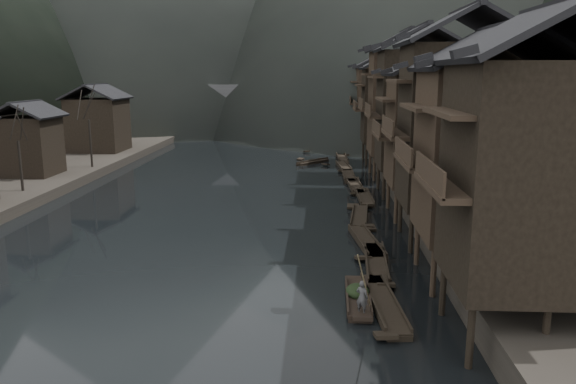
{
  "coord_description": "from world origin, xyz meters",
  "views": [
    {
      "loc": [
        8.39,
        -30.28,
        11.01
      ],
      "look_at": [
        6.2,
        9.71,
        2.5
      ],
      "focal_mm": 35.0,
      "sensor_mm": 36.0,
      "label": 1
    }
  ],
  "objects": [
    {
      "name": "water",
      "position": [
        0.0,
        0.0,
        0.0
      ],
      "size": [
        300.0,
        300.0,
        0.0
      ],
      "primitive_type": "plane",
      "color": "black",
      "rests_on": "ground"
    },
    {
      "name": "right_bank",
      "position": [
        35.0,
        40.0,
        0.9
      ],
      "size": [
        40.0,
        200.0,
        1.8
      ],
      "primitive_type": "cube",
      "color": "#2D2823",
      "rests_on": "ground"
    },
    {
      "name": "stilt_houses",
      "position": [
        17.28,
        19.38,
        8.97
      ],
      "size": [
        9.0,
        67.6,
        15.63
      ],
      "color": "black",
      "rests_on": "ground"
    },
    {
      "name": "left_houses",
      "position": [
        -20.5,
        20.12,
        5.66
      ],
      "size": [
        8.1,
        53.2,
        8.73
      ],
      "color": "black",
      "rests_on": "left_bank"
    },
    {
      "name": "moored_sampans",
      "position": [
        11.81,
        23.53,
        0.2
      ],
      "size": [
        2.85,
        66.0,
        0.47
      ],
      "color": "black",
      "rests_on": "water"
    },
    {
      "name": "midriver_boats",
      "position": [
        7.71,
        44.89,
        0.2
      ],
      "size": [
        4.23,
        17.18,
        0.45
      ],
      "color": "black",
      "rests_on": "water"
    },
    {
      "name": "stone_bridge",
      "position": [
        -0.0,
        72.0,
        5.11
      ],
      "size": [
        40.0,
        6.0,
        9.0
      ],
      "color": "#4C4C4F",
      "rests_on": "ground"
    },
    {
      "name": "hero_sampan",
      "position": [
        10.41,
        -4.29,
        0.2
      ],
      "size": [
        1.24,
        5.37,
        0.44
      ],
      "color": "black",
      "rests_on": "water"
    },
    {
      "name": "cargo_heap",
      "position": [
        10.4,
        -4.04,
        0.79
      ],
      "size": [
        1.18,
        1.54,
        0.71
      ],
      "primitive_type": "ellipsoid",
      "color": "black",
      "rests_on": "hero_sampan"
    },
    {
      "name": "boatman",
      "position": [
        10.45,
        -6.16,
        1.25
      ],
      "size": [
        0.71,
        0.64,
        1.62
      ],
      "primitive_type": "imported",
      "rotation": [
        0.0,
        0.0,
        2.6
      ],
      "color": "#4D4D4F",
      "rests_on": "hero_sampan"
    },
    {
      "name": "bamboo_pole",
      "position": [
        10.65,
        -6.16,
        4.14
      ],
      "size": [
        1.14,
        2.05,
        4.16
      ],
      "primitive_type": "cylinder",
      "rotation": [
        0.5,
        0.0,
        -0.49
      ],
      "color": "#8C7A51",
      "rests_on": "boatman"
    }
  ]
}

